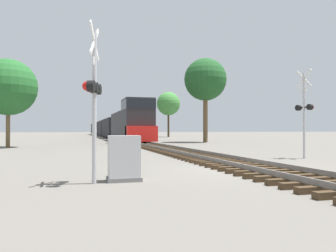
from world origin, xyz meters
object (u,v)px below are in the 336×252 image
Objects in this scene: tree_far_right at (8,87)px; tree_deep_background at (168,104)px; relay_cabinet at (124,159)px; freight_train at (106,128)px; crossing_signal_near at (93,92)px; tree_mid_background at (205,80)px; crossing_signal_far at (304,109)px.

tree_deep_background is at bearing 56.12° from tree_far_right.
relay_cabinet is 0.18× the size of tree_far_right.
tree_deep_background reaches higher than freight_train.
tree_mid_background is (14.04, 26.54, 4.81)m from crossing_signal_near.
freight_train reaches higher than relay_cabinet.
tree_far_right reaches higher than relay_cabinet.
tree_deep_background is (11.92, -7.28, 4.91)m from freight_train.
crossing_signal_far is at bearing -42.37° from tree_far_right.
tree_deep_background is (23.46, 34.93, 1.82)m from tree_far_right.
relay_cabinet is 0.13× the size of tree_mid_background.
relay_cabinet is (0.87, 0.22, -1.85)m from crossing_signal_near.
freight_train is at bearing 85.60° from relay_cabinet.
freight_train reaches higher than crossing_signal_near.
relay_cabinet is 57.78m from tree_deep_background.
relay_cabinet is at bearing 121.29° from crossing_signal_near.
tree_deep_background is (3.53, 28.65, -0.52)m from tree_mid_background.
crossing_signal_near is 2.06m from relay_cabinet.
freight_train is at bearing 103.14° from tree_mid_background.
freight_train is 14.80m from tree_deep_background.
tree_far_right is 21.02m from tree_mid_background.
tree_deep_background is at bearing -31.41° from freight_train.
relay_cabinet is at bearing -116.59° from tree_mid_background.
crossing_signal_near is at bearing -73.81° from tree_far_right.
crossing_signal_near is 0.47× the size of tree_deep_background.
crossing_signal_far is 0.46× the size of tree_mid_background.
relay_cabinet is 0.14× the size of tree_deep_background.
crossing_signal_near is 21.24m from tree_far_right.
crossing_signal_far is 3.49× the size of relay_cabinet.
tree_mid_background reaches higher than tree_far_right.
crossing_signal_near is at bearing -165.69° from relay_cabinet.
relay_cabinet is at bearing -94.40° from freight_train.
freight_train reaches higher than crossing_signal_far.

